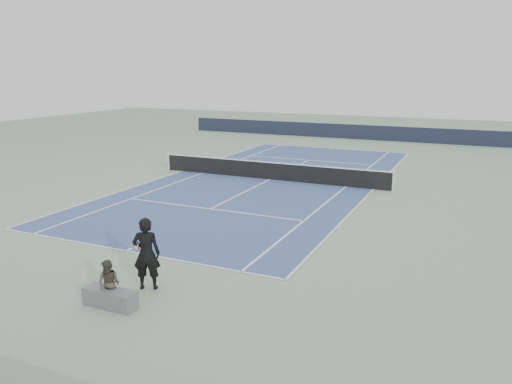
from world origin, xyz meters
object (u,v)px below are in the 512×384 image
at_px(tennis_net, 270,170).
at_px(tennis_ball, 146,293).
at_px(spectator_bench, 110,291).
at_px(tennis_player, 146,254).

height_order(tennis_net, tennis_ball, tennis_net).
distance_m(tennis_ball, spectator_bench, 1.09).
bearing_deg(tennis_player, spectator_bench, -99.25).
distance_m(tennis_player, tennis_ball, 1.01).
bearing_deg(tennis_ball, tennis_net, 100.01).
bearing_deg(spectator_bench, tennis_ball, 68.72).
xyz_separation_m(tennis_ball, spectator_bench, (-0.37, -0.95, 0.39)).
height_order(tennis_net, spectator_bench, spectator_bench).
bearing_deg(tennis_ball, tennis_player, 118.47).
bearing_deg(tennis_ball, spectator_bench, -111.28).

